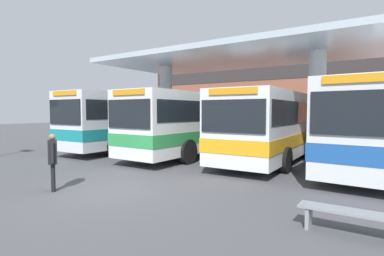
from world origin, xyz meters
TOP-DOWN VIEW (x-y plane):
  - ground_plane at (0.00, 0.00)m, footprint 100.00×100.00m
  - townhouse_backdrop at (0.00, 26.45)m, footprint 40.00×0.58m
  - station_canopy at (0.00, 7.80)m, footprint 13.19×6.63m
  - transit_bus_left_bay at (-6.06, 7.62)m, footprint 2.86×10.29m
  - transit_bus_center_bay at (-1.68, 8.46)m, footprint 2.87×12.02m
  - transit_bus_right_bay at (2.25, 8.38)m, footprint 2.91×10.54m
  - transit_bus_far_right_bay at (6.31, 8.42)m, footprint 3.21×11.16m
  - waiting_bench_near_pillar at (6.15, 0.22)m, footprint 1.79×0.44m
  - pedestrian_waiting at (-1.27, -1.01)m, footprint 0.56×0.43m
  - parked_car_street at (0.18, 22.30)m, footprint 4.66×2.10m

SIDE VIEW (x-z plane):
  - ground_plane at x=0.00m, z-range 0.00..0.00m
  - waiting_bench_near_pillar at x=6.15m, z-range 0.12..0.58m
  - pedestrian_waiting at x=-1.27m, z-range 0.18..1.83m
  - parked_car_street at x=0.18m, z-range -0.03..2.18m
  - transit_bus_right_bay at x=2.25m, z-range 0.18..3.27m
  - transit_bus_center_bay at x=-1.68m, z-range 0.20..3.36m
  - transit_bus_far_right_bay at x=6.31m, z-range 0.18..3.45m
  - transit_bus_left_bay at x=-6.06m, z-range 0.20..3.46m
  - townhouse_backdrop at x=0.00m, z-range 0.62..8.14m
  - station_canopy at x=0.00m, z-range 1.94..7.03m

